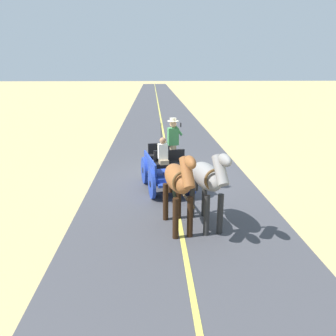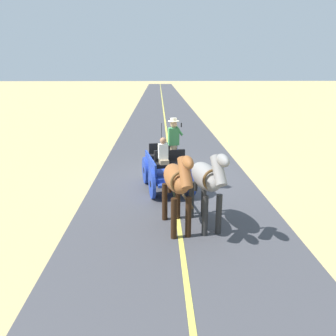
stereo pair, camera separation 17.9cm
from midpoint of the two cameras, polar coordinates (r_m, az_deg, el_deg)
name	(u,v)px [view 1 (the left image)]	position (r m, az deg, el deg)	size (l,w,h in m)	color
ground_plane	(172,180)	(12.66, 0.25, -2.09)	(200.00, 200.00, 0.00)	tan
road_surface	(172,180)	(12.66, 0.25, -2.07)	(5.88, 160.00, 0.01)	#424247
road_centre_stripe	(172,180)	(12.66, 0.25, -2.05)	(0.12, 160.00, 0.00)	#DBCC4C
horse_drawn_carriage	(167,167)	(11.49, -0.62, 0.22)	(1.82, 4.51, 2.50)	#1E3899
horse_near_side	(208,179)	(8.65, 6.16, -1.86)	(0.88, 2.15, 2.21)	gray
horse_off_side	(179,181)	(8.44, 1.18, -2.24)	(0.84, 2.15, 2.21)	brown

